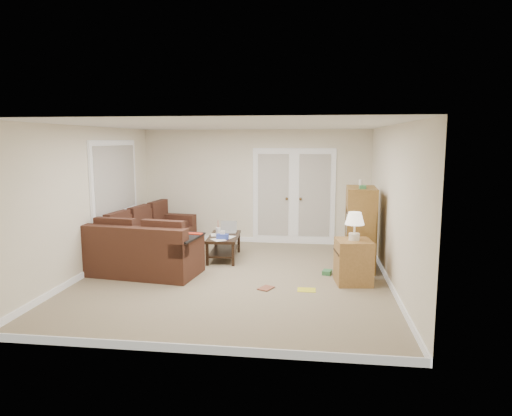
# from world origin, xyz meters

# --- Properties ---
(floor) EXTENTS (5.50, 5.50, 0.00)m
(floor) POSITION_xyz_m (0.00, 0.00, 0.00)
(floor) COLOR gray
(floor) RESTS_ON ground
(ceiling) EXTENTS (5.00, 5.50, 0.02)m
(ceiling) POSITION_xyz_m (0.00, 0.00, 2.50)
(ceiling) COLOR silver
(ceiling) RESTS_ON wall_back
(wall_left) EXTENTS (0.02, 5.50, 2.50)m
(wall_left) POSITION_xyz_m (-2.50, 0.00, 1.25)
(wall_left) COLOR white
(wall_left) RESTS_ON floor
(wall_right) EXTENTS (0.02, 5.50, 2.50)m
(wall_right) POSITION_xyz_m (2.50, 0.00, 1.25)
(wall_right) COLOR white
(wall_right) RESTS_ON floor
(wall_back) EXTENTS (5.00, 0.02, 2.50)m
(wall_back) POSITION_xyz_m (0.00, 2.75, 1.25)
(wall_back) COLOR white
(wall_back) RESTS_ON floor
(wall_front) EXTENTS (5.00, 0.02, 2.50)m
(wall_front) POSITION_xyz_m (0.00, -2.75, 1.25)
(wall_front) COLOR white
(wall_front) RESTS_ON floor
(baseboards) EXTENTS (5.00, 5.50, 0.10)m
(baseboards) POSITION_xyz_m (0.00, 0.00, 0.05)
(baseboards) COLOR silver
(baseboards) RESTS_ON floor
(french_doors) EXTENTS (1.80, 0.05, 2.13)m
(french_doors) POSITION_xyz_m (0.85, 2.71, 1.04)
(french_doors) COLOR silver
(french_doors) RESTS_ON floor
(window_left) EXTENTS (0.05, 1.92, 1.42)m
(window_left) POSITION_xyz_m (-2.46, 1.00, 1.55)
(window_left) COLOR silver
(window_left) RESTS_ON wall_left
(sectional_sofa) EXTENTS (2.00, 3.06, 0.88)m
(sectional_sofa) POSITION_xyz_m (-1.75, 0.72, 0.34)
(sectional_sofa) COLOR #48281C
(sectional_sofa) RESTS_ON floor
(coffee_table) EXTENTS (0.62, 1.14, 0.76)m
(coffee_table) POSITION_xyz_m (-0.41, 1.22, 0.25)
(coffee_table) COLOR black
(coffee_table) RESTS_ON floor
(tv_armoire) EXTENTS (0.53, 0.92, 1.56)m
(tv_armoire) POSITION_xyz_m (2.11, 0.86, 0.73)
(tv_armoire) COLOR brown
(tv_armoire) RESTS_ON floor
(side_cabinet) EXTENTS (0.61, 0.61, 1.15)m
(side_cabinet) POSITION_xyz_m (1.93, -0.05, 0.41)
(side_cabinet) COLOR #A1733B
(side_cabinet) RESTS_ON floor
(space_heater) EXTENTS (0.13, 0.12, 0.27)m
(space_heater) POSITION_xyz_m (2.02, 2.45, 0.14)
(space_heater) COLOR white
(space_heater) RESTS_ON floor
(floor_magazine) EXTENTS (0.28, 0.22, 0.01)m
(floor_magazine) POSITION_xyz_m (1.20, -0.48, 0.00)
(floor_magazine) COLOR yellow
(floor_magazine) RESTS_ON floor
(floor_greenbox) EXTENTS (0.18, 0.21, 0.07)m
(floor_greenbox) POSITION_xyz_m (1.54, 0.39, 0.04)
(floor_greenbox) COLOR #397D48
(floor_greenbox) RESTS_ON floor
(floor_book) EXTENTS (0.27, 0.30, 0.02)m
(floor_book) POSITION_xyz_m (0.50, -0.46, 0.01)
(floor_book) COLOR brown
(floor_book) RESTS_ON floor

